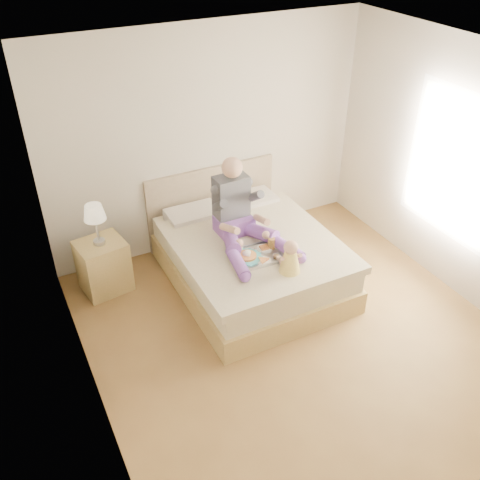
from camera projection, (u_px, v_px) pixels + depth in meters
name	position (u px, v px, depth m)	size (l,w,h in m)	color
room	(313.00, 206.00, 4.70)	(4.02, 4.22, 2.71)	brown
bed	(248.00, 256.00, 6.13)	(1.70, 2.18, 1.00)	#A1864B
nightstand	(104.00, 266.00, 5.98)	(0.57, 0.52, 0.62)	#A1864B
lamp	(94.00, 215.00, 5.60)	(0.23, 0.23, 0.48)	#B3B4BA
adult	(240.00, 216.00, 5.77)	(0.78, 1.10, 0.92)	#6B3D9A
tray	(256.00, 254.00, 5.59)	(0.53, 0.43, 0.15)	#B3B4BA
baby	(290.00, 259.00, 5.32)	(0.24, 0.33, 0.36)	#F1D04C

